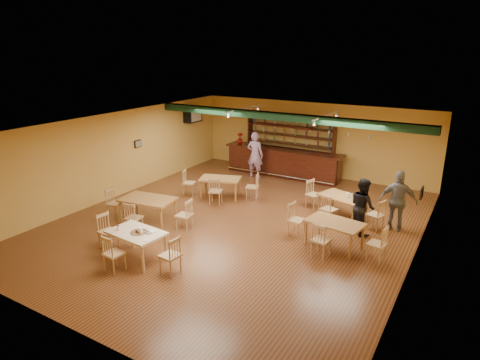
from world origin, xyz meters
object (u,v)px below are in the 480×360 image
Objects in this scene: dining_table_d at (334,234)px; patron_right_a at (362,206)px; dining_table_c at (148,211)px; bar_counter at (283,162)px; dining_table_b at (342,207)px; near_table at (137,245)px; patron_bar at (255,155)px; dining_table_a at (220,188)px.

dining_table_d is 0.89× the size of patron_right_a.
dining_table_c is at bearing -156.84° from dining_table_d.
bar_counter reaches higher than dining_table_b.
dining_table_b is 0.90× the size of dining_table_c.
patron_right_a is at bearing 83.09° from dining_table_d.
patron_bar is at bearing 101.19° from near_table.
dining_table_b is 6.00m from dining_table_c.
dining_table_b is 1.02× the size of near_table.
near_table is 0.74× the size of patron_bar.
dining_table_b is (3.54, -3.17, -0.21)m from bar_counter.
bar_counter reaches higher than dining_table_a.
patron_bar reaches higher than dining_table_b.
dining_table_a is 0.86× the size of patron_right_a.
patron_bar reaches higher than dining_table_c.
dining_table_b is (4.34, 0.35, 0.00)m from dining_table_a.
dining_table_c is 5.52m from dining_table_d.
dining_table_c is at bearing -120.72° from dining_table_a.
dining_table_b is at bearing -15.04° from dining_table_a.
dining_table_a is at bearing -102.81° from bar_counter.
dining_table_d is 1.42m from patron_right_a.
dining_table_d is at bearing 43.49° from near_table.
dining_table_d reaches higher than dining_table_b.
dining_table_c is at bearing 69.20° from patron_right_a.
bar_counter is at bearing 94.70° from near_table.
dining_table_a is 0.89× the size of dining_table_c.
patron_right_a reaches higher than dining_table_d.
dining_table_c is at bearing 130.70° from near_table.
dining_table_a is 2.77m from patron_bar.
dining_table_c reaches higher than dining_table_a.
dining_table_b is at bearing 110.81° from dining_table_d.
bar_counter is 5.89m from patron_right_a.
near_table is at bearing -101.23° from dining_table_a.
dining_table_b is 0.87× the size of patron_right_a.
near_table is (-0.07, -8.45, -0.19)m from bar_counter.
bar_counter is 3.58× the size of dining_table_a.
near_table is 0.86× the size of patron_right_a.
bar_counter is 3.18× the size of dining_table_c.
near_table is (-3.61, -5.28, 0.02)m from dining_table_b.
bar_counter is at bearing 69.98° from dining_table_c.
dining_table_c is 1.13× the size of near_table.
bar_counter reaches higher than dining_table_d.
dining_table_c reaches higher than dining_table_b.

